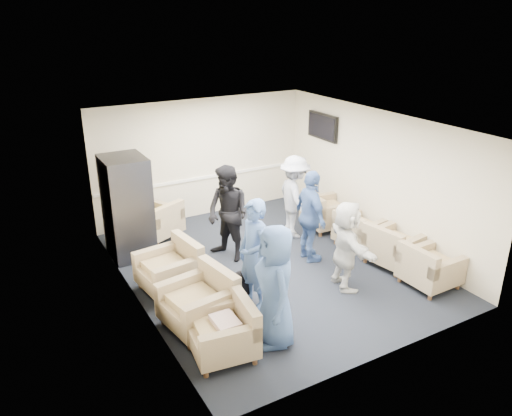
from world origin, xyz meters
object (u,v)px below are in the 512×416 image
armchair_right_near (428,269)px  armchair_corner (159,223)px  armchair_right_far (324,213)px  armchair_right_midfar (357,231)px  person_back_left (228,214)px  vending_machine (128,207)px  armchair_left_far (172,270)px  person_mid_right (311,217)px  armchair_right_midnear (391,248)px  person_mid_left (254,255)px  person_front_left (275,286)px  person_front_right (346,245)px  armchair_left_near (226,333)px  person_back_right (295,197)px  armchair_left_mid (201,304)px

armchair_right_near → armchair_corner: armchair_corner is taller
armchair_right_near → armchair_right_far: armchair_right_far is taller
armchair_right_midfar → person_back_left: bearing=62.9°
armchair_right_midfar → armchair_corner: size_ratio=0.80×
armchair_right_midfar → vending_machine: bearing=55.6°
armchair_right_midfar → armchair_right_near: bearing=170.5°
armchair_left_far → person_mid_right: bearing=77.3°
armchair_right_midnear → person_mid_left: bearing=79.7°
person_mid_right → armchair_right_far: bearing=-38.0°
armchair_right_near → armchair_right_far: (-0.04, 2.90, 0.01)m
person_front_left → person_back_left: bearing=-178.4°
armchair_corner → person_front_right: 4.11m
armchair_left_near → armchair_right_midnear: (3.85, 0.84, 0.01)m
armchair_left_near → armchair_right_far: armchair_right_far is taller
person_front_right → person_mid_right: bearing=12.3°
vending_machine → person_front_right: 4.17m
armchair_left_far → armchair_right_far: bearing=94.9°
armchair_left_far → armchair_left_near: bearing=-6.6°
armchair_right_midnear → person_mid_right: size_ratio=0.56×
person_back_left → person_back_right: person_back_left is taller
armchair_right_midfar → vending_machine: size_ratio=0.46×
armchair_left_near → person_mid_left: bearing=141.4°
person_back_right → person_front_right: bearing=-179.9°
armchair_left_near → person_mid_right: bearing=131.5°
person_front_right → armchair_right_midnear: bearing=-66.3°
armchair_left_mid → person_back_right: (3.01, 2.02, 0.50)m
armchair_corner → vending_machine: 1.08m
person_front_left → person_front_right: (1.85, 0.72, -0.12)m
armchair_left_near → person_front_left: 0.93m
armchair_right_far → person_back_left: 2.54m
person_front_left → person_mid_right: size_ratio=1.02×
armchair_corner → person_front_left: bearing=68.4°
armchair_right_midfar → person_mid_right: size_ratio=0.51×
armchair_right_midfar → person_front_right: bearing=123.1°
armchair_left_near → armchair_corner: (0.48, 4.15, 0.00)m
person_mid_left → armchair_right_midfar: bearing=103.2°
armchair_left_far → person_back_left: bearing=105.2°
person_back_right → person_front_right: size_ratio=1.11×
armchair_corner → person_back_right: 2.89m
person_front_left → person_mid_left: person_mid_left is taller
person_front_left → person_mid_left: (0.20, 0.97, 0.01)m
vending_machine → armchair_right_far: bearing=-11.9°
vending_machine → armchair_corner: bearing=32.2°
armchair_left_mid → person_mid_right: 2.88m
armchair_right_near → person_front_left: person_front_left is taller
armchair_right_near → person_front_left: size_ratio=0.47×
armchair_left_far → armchair_right_midfar: size_ratio=1.12×
armchair_left_near → armchair_left_mid: (-0.02, 0.80, 0.04)m
armchair_left_far → person_back_left: person_back_left is taller
person_mid_left → person_back_right: person_mid_left is taller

